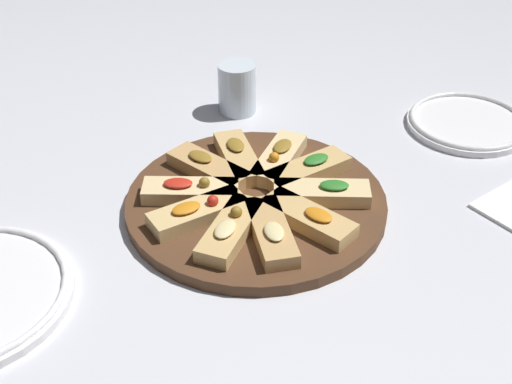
% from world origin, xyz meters
% --- Properties ---
extents(ground_plane, '(3.00, 3.00, 0.00)m').
position_xyz_m(ground_plane, '(0.00, 0.00, 0.00)').
color(ground_plane, silver).
extents(serving_board, '(0.34, 0.34, 0.02)m').
position_xyz_m(serving_board, '(0.00, 0.00, 0.01)').
color(serving_board, '#51331E').
rests_on(serving_board, ground_plane).
extents(focaccia_slice_0, '(0.07, 0.13, 0.03)m').
position_xyz_m(focaccia_slice_0, '(-0.02, 0.08, 0.03)').
color(focaccia_slice_0, tan).
rests_on(focaccia_slice_0, serving_board).
extents(focaccia_slice_1, '(0.12, 0.11, 0.03)m').
position_xyz_m(focaccia_slice_1, '(-0.07, 0.05, 0.03)').
color(focaccia_slice_1, '#E5C689').
rests_on(focaccia_slice_1, serving_board).
extents(focaccia_slice_2, '(0.13, 0.05, 0.03)m').
position_xyz_m(focaccia_slice_2, '(-0.09, 0.01, 0.03)').
color(focaccia_slice_2, '#DBB775').
rests_on(focaccia_slice_2, serving_board).
extents(focaccia_slice_3, '(0.13, 0.10, 0.03)m').
position_xyz_m(focaccia_slice_3, '(-0.07, -0.05, 0.03)').
color(focaccia_slice_3, tan).
rests_on(focaccia_slice_3, serving_board).
extents(focaccia_slice_4, '(0.09, 0.13, 0.03)m').
position_xyz_m(focaccia_slice_4, '(-0.03, -0.08, 0.03)').
color(focaccia_slice_4, tan).
rests_on(focaccia_slice_4, serving_board).
extents(focaccia_slice_5, '(0.07, 0.13, 0.03)m').
position_xyz_m(focaccia_slice_5, '(0.02, -0.08, 0.03)').
color(focaccia_slice_5, tan).
rests_on(focaccia_slice_5, serving_board).
extents(focaccia_slice_6, '(0.12, 0.11, 0.03)m').
position_xyz_m(focaccia_slice_6, '(0.07, -0.05, 0.03)').
color(focaccia_slice_6, '#E5C689').
rests_on(focaccia_slice_6, serving_board).
extents(focaccia_slice_7, '(0.13, 0.04, 0.03)m').
position_xyz_m(focaccia_slice_7, '(0.09, -0.00, 0.03)').
color(focaccia_slice_7, tan).
rests_on(focaccia_slice_7, serving_board).
extents(focaccia_slice_8, '(0.13, 0.10, 0.03)m').
position_xyz_m(focaccia_slice_8, '(0.07, 0.05, 0.03)').
color(focaccia_slice_8, '#E5C689').
rests_on(focaccia_slice_8, serving_board).
extents(focaccia_slice_9, '(0.08, 0.13, 0.03)m').
position_xyz_m(focaccia_slice_9, '(0.03, 0.08, 0.03)').
color(focaccia_slice_9, tan).
rests_on(focaccia_slice_9, serving_board).
extents(plate_right, '(0.19, 0.19, 0.02)m').
position_xyz_m(plate_right, '(0.39, -0.02, 0.01)').
color(plate_right, white).
rests_on(plate_right, ground_plane).
extents(water_glass, '(0.06, 0.06, 0.08)m').
position_xyz_m(water_glass, '(0.13, 0.23, 0.04)').
color(water_glass, silver).
rests_on(water_glass, ground_plane).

